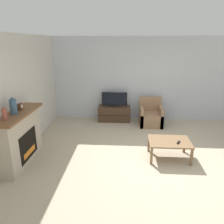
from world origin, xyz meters
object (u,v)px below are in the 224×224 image
object	(u,v)px
coffee_table	(169,143)
mantel_vase_centre_left	(13,106)
fireplace	(20,138)
mantel_vase_left	(4,114)
armchair	(151,116)
tv_stand	(114,113)
tv	(114,100)
mantel_clock	(20,107)
remote	(179,142)

from	to	relation	value
coffee_table	mantel_vase_centre_left	bearing A→B (deg)	-171.06
fireplace	mantel_vase_left	distance (m)	0.82
armchair	mantel_vase_left	bearing A→B (deg)	-135.44
tv_stand	mantel_vase_left	bearing A→B (deg)	-119.64
tv	coffee_table	size ratio (longest dim) A/B	0.90
mantel_clock	tv	world-z (taller)	mantel_clock
mantel_vase_centre_left	tv_stand	size ratio (longest dim) A/B	0.33
mantel_clock	coffee_table	world-z (taller)	mantel_clock
fireplace	coffee_table	xyz separation A→B (m)	(3.22, 0.39, -0.21)
armchair	remote	distance (m)	2.24
mantel_clock	mantel_vase_left	bearing A→B (deg)	-90.07
mantel_clock	coffee_table	size ratio (longest dim) A/B	0.16
remote	tv_stand	bearing A→B (deg)	148.11
mantel_vase_centre_left	coffee_table	size ratio (longest dim) A/B	0.38
armchair	coffee_table	world-z (taller)	armchair
mantel_clock	tv_stand	bearing A→B (deg)	54.97
mantel_vase_centre_left	remote	distance (m)	3.51
fireplace	remote	size ratio (longest dim) A/B	10.03
mantel_vase_centre_left	tv	xyz separation A→B (m)	(1.84, 2.89, -0.59)
mantel_clock	mantel_vase_centre_left	bearing A→B (deg)	-90.16
mantel_clock	remote	size ratio (longest dim) A/B	0.99
tv_stand	armchair	xyz separation A→B (m)	(1.17, -0.27, 0.03)
tv_stand	coffee_table	size ratio (longest dim) A/B	1.14
tv	remote	size ratio (longest dim) A/B	5.42
mantel_clock	coffee_table	xyz separation A→B (m)	(3.20, 0.24, -0.85)
mantel_vase_centre_left	mantel_clock	world-z (taller)	mantel_vase_centre_left
armchair	tv	bearing A→B (deg)	166.90
mantel_vase_centre_left	tv	size ratio (longest dim) A/B	0.42
mantel_vase_centre_left	mantel_clock	bearing A→B (deg)	89.84
mantel_clock	coffee_table	bearing A→B (deg)	4.23
mantel_vase_left	fireplace	bearing A→B (deg)	92.11
remote	armchair	bearing A→B (deg)	125.82
mantel_clock	remote	bearing A→B (deg)	2.46
coffee_table	remote	distance (m)	0.21
mantel_vase_centre_left	tv_stand	bearing A→B (deg)	57.52
mantel_vase_left	tv_stand	world-z (taller)	mantel_vase_left
tv	coffee_table	distance (m)	2.77
mantel_vase_centre_left	armchair	world-z (taller)	mantel_vase_centre_left
mantel_vase_left	armchair	world-z (taller)	mantel_vase_left
fireplace	mantel_clock	distance (m)	0.65
fireplace	armchair	xyz separation A→B (m)	(3.02, 2.50, -0.30)
mantel_vase_left	mantel_clock	world-z (taller)	mantel_vase_left
tv	remote	xyz separation A→B (m)	(1.53, -2.48, -0.28)
fireplace	mantel_clock	size ratio (longest dim) A/B	10.18
mantel_vase_left	mantel_clock	size ratio (longest dim) A/B	1.66
remote	fireplace	bearing A→B (deg)	-148.61
mantel_vase_left	armchair	distance (m)	4.33
mantel_vase_centre_left	tv	distance (m)	3.47
mantel_vase_centre_left	mantel_clock	distance (m)	0.28
armchair	remote	bearing A→B (deg)	-80.56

